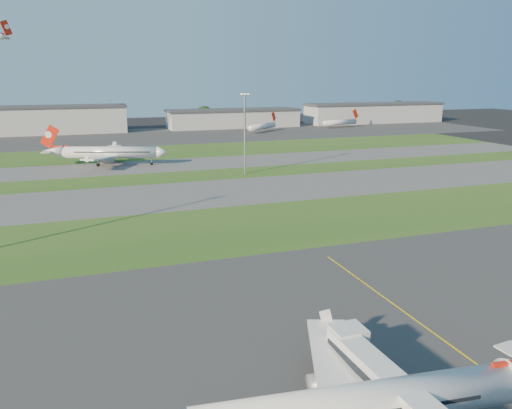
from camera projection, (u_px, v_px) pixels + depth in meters
name	position (u px, v px, depth m)	size (l,w,h in m)	color
ground	(407.00, 347.00, 58.41)	(700.00, 700.00, 0.00)	black
apron_near	(407.00, 347.00, 58.41)	(300.00, 70.00, 0.01)	#333335
grass_strip_a	(259.00, 225.00, 105.98)	(300.00, 34.00, 0.01)	#2B531B
taxiway_a	(219.00, 192.00, 136.16)	(300.00, 32.00, 0.01)	#515154
grass_strip_b	(198.00, 176.00, 159.03)	(300.00, 18.00, 0.01)	#2B531B
taxiway_b	(185.00, 164.00, 179.15)	(300.00, 26.00, 0.01)	#515154
grass_strip_c	(169.00, 152.00, 209.34)	(300.00, 40.00, 0.01)	#2B531B
apron_far	(150.00, 136.00, 264.22)	(400.00, 80.00, 0.01)	#333335
yellow_line	(442.00, 340.00, 60.00)	(0.25, 60.00, 0.02)	gold
airliner_parked	(361.00, 406.00, 41.97)	(35.31, 29.82, 11.03)	silver
airliner_taxiing	(109.00, 153.00, 176.46)	(39.56, 33.39, 12.79)	silver
mini_jet_near	(262.00, 126.00, 282.17)	(23.29, 19.39, 9.48)	silver
mini_jet_far	(340.00, 122.00, 306.65)	(28.13, 9.55, 9.48)	silver
light_mast_centre	(245.00, 128.00, 158.27)	(3.20, 0.70, 25.80)	gray
hangar_west	(60.00, 119.00, 275.46)	(71.40, 23.00, 15.20)	#9EA0A6
hangar_east	(233.00, 118.00, 307.73)	(81.60, 23.00, 11.20)	#9EA0A6
hangar_far_east	(374.00, 113.00, 339.26)	(96.90, 23.00, 13.20)	#9EA0A6
tree_mid_west	(106.00, 120.00, 293.91)	(9.90, 9.90, 10.80)	black
tree_mid_east	(204.00, 115.00, 315.48)	(11.55, 11.55, 12.60)	black
tree_east	(313.00, 114.00, 337.64)	(10.45, 10.45, 11.40)	black
tree_far_east	(398.00, 109.00, 363.22)	(12.65, 12.65, 13.80)	black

